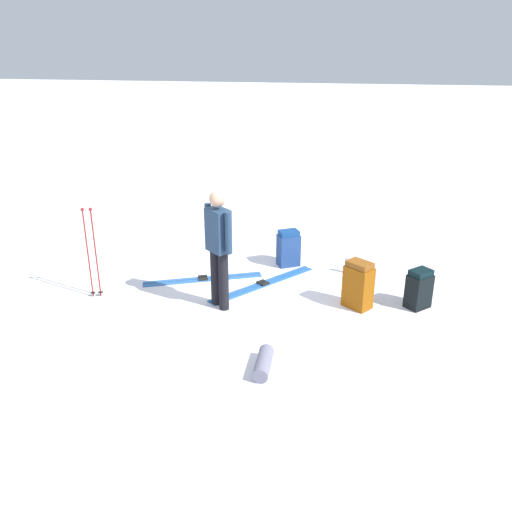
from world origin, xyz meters
TOP-DOWN VIEW (x-y plane):
  - ground_plane at (0.00, 0.00)m, footprint 80.00×80.00m
  - skier_standing at (0.47, 0.27)m, footprint 0.45×0.41m
  - ski_pair_near at (-0.02, -0.54)m, footprint 1.42×1.63m
  - ski_pair_far at (0.95, -0.56)m, footprint 1.80×0.85m
  - backpack_large_dark at (-1.45, -0.04)m, footprint 0.46×0.43m
  - backpack_bright at (-0.31, -1.38)m, footprint 0.42×0.38m
  - backpack_small_spare at (-2.30, -0.18)m, footprint 0.40×0.40m
  - ski_poles_planted_near at (2.35, 0.27)m, footprint 0.18×0.10m
  - sleeping_mat_rolled at (-0.38, 1.73)m, footprint 0.19×0.55m
  - thermos_bottle at (-1.29, -1.23)m, footprint 0.07×0.07m

SIDE VIEW (x-z plane):
  - ground_plane at x=0.00m, z-range 0.00..0.00m
  - ski_pair_near at x=-0.02m, z-range -0.01..0.04m
  - ski_pair_far at x=0.95m, z-range -0.01..0.04m
  - sleeping_mat_rolled at x=-0.38m, z-range 0.00..0.18m
  - thermos_bottle at x=-1.29m, z-range 0.00..0.26m
  - backpack_small_spare at x=-2.30m, z-range -0.01..0.57m
  - backpack_bright at x=-0.31m, z-range -0.01..0.61m
  - backpack_large_dark at x=-1.45m, z-range -0.01..0.69m
  - ski_poles_planted_near at x=2.35m, z-range 0.07..1.44m
  - skier_standing at x=0.47m, z-range 0.10..1.80m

